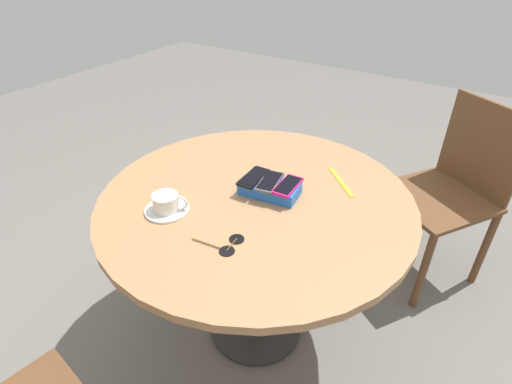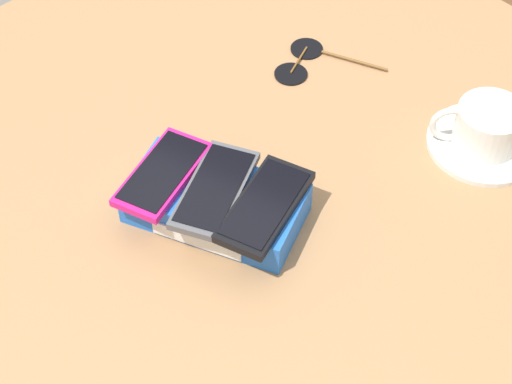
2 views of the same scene
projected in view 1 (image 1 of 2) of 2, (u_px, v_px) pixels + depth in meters
name	position (u px, v px, depth m)	size (l,w,h in m)	color
ground_plane	(256.00, 326.00, 1.85)	(8.00, 8.00, 0.00)	slate
round_table	(256.00, 217.00, 1.50)	(1.14, 1.14, 0.73)	#2D2D2D
phone_box	(270.00, 189.00, 1.45)	(0.22, 0.14, 0.05)	blue
phone_magenta	(288.00, 186.00, 1.41)	(0.07, 0.14, 0.01)	#D11975
phone_gray	(270.00, 182.00, 1.43)	(0.09, 0.15, 0.01)	#515156
phone_black	(254.00, 177.00, 1.46)	(0.07, 0.15, 0.01)	black
saucer	(167.00, 210.00, 1.37)	(0.15, 0.15, 0.01)	silver
coffee_cup	(167.00, 202.00, 1.35)	(0.11, 0.09, 0.06)	silver
lanyard_strap	(341.00, 182.00, 1.53)	(0.21, 0.02, 0.00)	yellow
sunglasses	(229.00, 245.00, 1.22)	(0.15, 0.11, 0.01)	black
chair_far_side	(448.00, 191.00, 1.93)	(0.60, 0.60, 0.90)	brown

